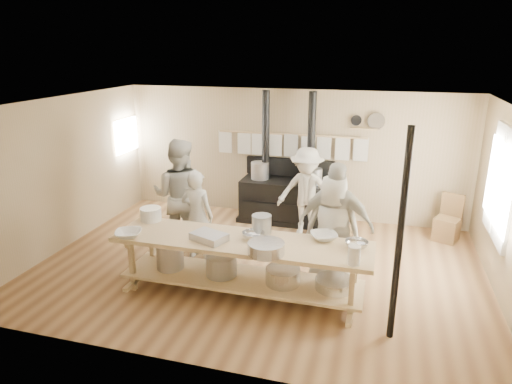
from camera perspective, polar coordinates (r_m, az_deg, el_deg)
ground at (r=7.47m, az=0.30°, el=-9.27°), size 7.00×7.00×0.00m
room_shell at (r=6.88m, az=0.32°, el=2.85°), size 7.00×7.00×7.00m
window_right at (r=7.46m, az=28.35°, el=0.86°), size 0.09×1.50×1.65m
left_opening at (r=10.06m, az=-15.90°, el=6.83°), size 0.00×0.90×0.90m
stove at (r=9.17m, az=3.81°, el=-0.52°), size 1.90×0.75×2.60m
towel_rail at (r=9.17m, az=4.35°, el=6.11°), size 3.00×0.04×0.47m
back_wall_shelf at (r=8.96m, az=13.78°, el=8.34°), size 0.63×0.14×0.32m
prep_table at (r=6.47m, az=-1.93°, el=-8.65°), size 3.60×0.90×0.85m
support_post at (r=5.48m, az=17.53°, el=-5.59°), size 0.08×0.08×2.60m
cook_far_left at (r=7.49m, az=-7.36°, el=-2.96°), size 0.58×0.41×1.53m
cook_left at (r=7.85m, az=-9.49°, el=-0.44°), size 1.02×0.84×1.95m
cook_center at (r=6.73m, az=9.52°, el=-4.77°), size 0.84×0.56×1.69m
cook_right at (r=6.70m, az=9.94°, el=-4.10°), size 1.13×0.55×1.86m
cook_by_window at (r=8.43m, az=6.29°, el=-0.02°), size 1.11×0.67×1.67m
chair at (r=9.03m, az=22.76°, el=-4.04°), size 0.52×0.52×0.85m
bowl_white_a at (r=6.64m, az=-15.68°, el=-5.05°), size 0.47×0.47×0.09m
bowl_steel_a at (r=6.33m, az=-0.33°, el=-5.46°), size 0.42×0.42×0.10m
bowl_white_b at (r=6.39m, az=8.48°, el=-5.49°), size 0.48×0.48×0.09m
bowl_steel_b at (r=6.21m, az=12.46°, el=-6.41°), size 0.42×0.42×0.10m
roasting_pan at (r=6.31m, az=-5.90°, el=-5.60°), size 0.55×0.46×0.10m
mixing_bowl_large at (r=5.89m, az=1.27°, el=-7.03°), size 0.59×0.59×0.15m
bucket_galv at (r=6.51m, az=0.71°, el=-4.01°), size 0.37×0.37×0.26m
deep_bowl_enamel at (r=7.15m, az=-13.01°, el=-2.71°), size 0.42×0.42×0.20m
pitcher at (r=5.72m, az=12.16°, el=-7.73°), size 0.19×0.19×0.24m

